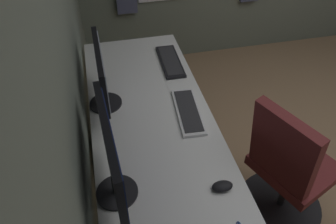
{
  "coord_description": "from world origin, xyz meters",
  "views": [
    {
      "loc": [
        -1.05,
        1.84,
        2.07
      ],
      "look_at": [
        0.17,
        1.56,
        0.95
      ],
      "focal_mm": 35.29,
      "sensor_mm": 36.0,
      "label": 1
    }
  ],
  "objects_px": {
    "monitor_secondary": "(101,74)",
    "mouse_spare": "(222,186)",
    "office_chair": "(287,172)",
    "drawer_pedestal": "(151,163)",
    "keyboard_spare": "(170,61)",
    "monitor_primary": "(112,157)",
    "keyboard_main": "(188,111)"
  },
  "relations": [
    {
      "from": "keyboard_spare",
      "to": "mouse_spare",
      "type": "height_order",
      "value": "mouse_spare"
    },
    {
      "from": "monitor_secondary",
      "to": "mouse_spare",
      "type": "height_order",
      "value": "monitor_secondary"
    },
    {
      "from": "mouse_spare",
      "to": "office_chair",
      "type": "bearing_deg",
      "value": -69.16
    },
    {
      "from": "keyboard_spare",
      "to": "mouse_spare",
      "type": "distance_m",
      "value": 1.12
    },
    {
      "from": "monitor_primary",
      "to": "keyboard_main",
      "type": "xyz_separation_m",
      "value": [
        0.48,
        -0.48,
        -0.25
      ]
    },
    {
      "from": "monitor_primary",
      "to": "keyboard_main",
      "type": "bearing_deg",
      "value": -45.21
    },
    {
      "from": "monitor_secondary",
      "to": "office_chair",
      "type": "relative_size",
      "value": 0.56
    },
    {
      "from": "monitor_secondary",
      "to": "monitor_primary",
      "type": "bearing_deg",
      "value": 179.56
    },
    {
      "from": "monitor_primary",
      "to": "mouse_spare",
      "type": "xyz_separation_m",
      "value": [
        -0.09,
        -0.49,
        -0.25
      ]
    },
    {
      "from": "monitor_secondary",
      "to": "keyboard_main",
      "type": "bearing_deg",
      "value": -112.22
    },
    {
      "from": "drawer_pedestal",
      "to": "keyboard_spare",
      "type": "height_order",
      "value": "keyboard_spare"
    },
    {
      "from": "monitor_secondary",
      "to": "mouse_spare",
      "type": "bearing_deg",
      "value": -147.25
    },
    {
      "from": "drawer_pedestal",
      "to": "mouse_spare",
      "type": "bearing_deg",
      "value": -154.05
    },
    {
      "from": "keyboard_spare",
      "to": "mouse_spare",
      "type": "relative_size",
      "value": 4.06
    },
    {
      "from": "drawer_pedestal",
      "to": "monitor_primary",
      "type": "xyz_separation_m",
      "value": [
        -0.45,
        0.23,
        0.65
      ]
    },
    {
      "from": "monitor_primary",
      "to": "office_chair",
      "type": "relative_size",
      "value": 0.59
    },
    {
      "from": "mouse_spare",
      "to": "keyboard_spare",
      "type": "bearing_deg",
      "value": -0.39
    },
    {
      "from": "monitor_secondary",
      "to": "keyboard_main",
      "type": "height_order",
      "value": "monitor_secondary"
    },
    {
      "from": "keyboard_spare",
      "to": "office_chair",
      "type": "bearing_deg",
      "value": -150.99
    },
    {
      "from": "keyboard_main",
      "to": "mouse_spare",
      "type": "relative_size",
      "value": 4.13
    },
    {
      "from": "office_chair",
      "to": "monitor_secondary",
      "type": "bearing_deg",
      "value": 60.89
    },
    {
      "from": "drawer_pedestal",
      "to": "mouse_spare",
      "type": "xyz_separation_m",
      "value": [
        -0.54,
        -0.26,
        0.4
      ]
    },
    {
      "from": "drawer_pedestal",
      "to": "monitor_secondary",
      "type": "distance_m",
      "value": 0.69
    },
    {
      "from": "drawer_pedestal",
      "to": "monitor_secondary",
      "type": "relative_size",
      "value": 1.29
    },
    {
      "from": "keyboard_spare",
      "to": "office_chair",
      "type": "distance_m",
      "value": 1.09
    },
    {
      "from": "mouse_spare",
      "to": "keyboard_main",
      "type": "bearing_deg",
      "value": 1.22
    },
    {
      "from": "keyboard_spare",
      "to": "mouse_spare",
      "type": "xyz_separation_m",
      "value": [
        -1.12,
        0.01,
        0.01
      ]
    },
    {
      "from": "office_chair",
      "to": "monitor_primary",
      "type": "bearing_deg",
      "value": 96.26
    },
    {
      "from": "mouse_spare",
      "to": "office_chair",
      "type": "height_order",
      "value": "office_chair"
    },
    {
      "from": "monitor_secondary",
      "to": "keyboard_spare",
      "type": "bearing_deg",
      "value": -53.84
    },
    {
      "from": "monitor_primary",
      "to": "office_chair",
      "type": "distance_m",
      "value": 1.15
    },
    {
      "from": "mouse_spare",
      "to": "office_chair",
      "type": "distance_m",
      "value": 0.63
    }
  ]
}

